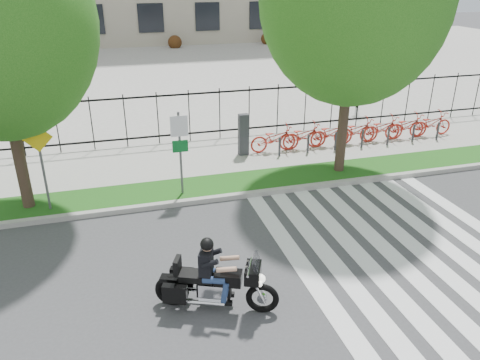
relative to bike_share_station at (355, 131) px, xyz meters
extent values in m
plane|color=#3C3C3F|center=(-7.22, -7.20, -0.64)|extent=(120.00, 120.00, 0.00)
cube|color=#9C9A93|center=(-7.22, -3.10, -0.57)|extent=(60.00, 0.20, 0.15)
cube|color=#1D5314|center=(-7.22, -2.25, -0.57)|extent=(60.00, 1.50, 0.15)
cube|color=gray|center=(-7.22, 0.25, -0.57)|extent=(60.00, 3.50, 0.15)
cube|color=gray|center=(-7.22, 17.80, -0.59)|extent=(80.00, 34.00, 0.10)
cylinder|color=black|center=(2.78, 4.80, 1.36)|extent=(0.14, 0.14, 4.00)
cylinder|color=black|center=(2.78, 4.80, 3.26)|extent=(0.06, 0.70, 0.70)
sphere|color=white|center=(2.43, 4.80, 3.36)|extent=(0.36, 0.36, 0.36)
sphere|color=white|center=(3.13, 4.80, 3.36)|extent=(0.36, 0.36, 0.36)
cylinder|color=#38261E|center=(-11.42, -2.25, 1.22)|extent=(0.32, 0.32, 3.42)
cylinder|color=#38261E|center=(-1.75, -2.25, 1.40)|extent=(0.32, 0.32, 3.78)
cube|color=#2D2D33|center=(-4.43, 0.00, 0.26)|extent=(0.35, 0.25, 1.50)
imported|color=red|center=(-3.23, 0.00, 0.00)|extent=(1.86, 0.65, 0.98)
cylinder|color=#2D2D33|center=(-3.23, -0.50, -0.14)|extent=(0.08, 0.08, 0.70)
imported|color=red|center=(-2.13, 0.00, 0.00)|extent=(1.86, 0.65, 0.98)
cylinder|color=#2D2D33|center=(-2.13, -0.50, -0.14)|extent=(0.08, 0.08, 0.70)
imported|color=red|center=(-1.03, 0.00, 0.00)|extent=(1.86, 0.65, 0.98)
cylinder|color=#2D2D33|center=(-1.03, -0.50, -0.14)|extent=(0.08, 0.08, 0.70)
imported|color=red|center=(0.07, 0.00, 0.00)|extent=(1.86, 0.65, 0.98)
cylinder|color=#2D2D33|center=(0.07, -0.50, -0.14)|extent=(0.08, 0.08, 0.70)
imported|color=red|center=(1.17, 0.00, 0.00)|extent=(1.86, 0.65, 0.98)
cylinder|color=#2D2D33|center=(1.17, -0.50, -0.14)|extent=(0.08, 0.08, 0.70)
imported|color=red|center=(2.27, 0.00, 0.00)|extent=(1.86, 0.65, 0.98)
cylinder|color=#2D2D33|center=(2.27, -0.50, -0.14)|extent=(0.08, 0.08, 0.70)
imported|color=red|center=(3.37, 0.00, 0.00)|extent=(1.86, 0.65, 0.98)
cylinder|color=#2D2D33|center=(3.37, -0.50, -0.14)|extent=(0.08, 0.08, 0.70)
cylinder|color=#59595B|center=(-7.09, -2.60, 0.76)|extent=(0.07, 0.07, 2.50)
cube|color=white|center=(-7.09, -2.64, 1.61)|extent=(0.50, 0.03, 0.60)
cube|color=#0C6626|center=(-7.09, -2.64, 1.01)|extent=(0.45, 0.03, 0.35)
cylinder|color=#59595B|center=(-10.82, -2.60, 0.71)|extent=(0.07, 0.07, 2.40)
cube|color=yellow|center=(-10.82, -2.64, 1.61)|extent=(0.78, 0.03, 0.78)
torus|color=black|center=(-6.41, -8.16, -0.31)|extent=(0.66, 0.38, 0.67)
torus|color=black|center=(-8.09, -7.44, -0.31)|extent=(0.70, 0.41, 0.71)
cube|color=black|center=(-6.59, -8.09, 0.27)|extent=(0.48, 0.60, 0.29)
cube|color=#26262B|center=(-6.52, -8.11, 0.50)|extent=(0.32, 0.50, 0.29)
cube|color=silver|center=(-7.30, -7.78, -0.21)|extent=(0.66, 0.53, 0.39)
cube|color=black|center=(-7.03, -7.89, 0.11)|extent=(0.62, 0.51, 0.25)
cube|color=black|center=(-7.61, -7.65, 0.09)|extent=(0.76, 0.59, 0.14)
cube|color=black|center=(-7.96, -7.49, 0.30)|extent=(0.22, 0.34, 0.33)
cube|color=black|center=(-8.08, -7.76, -0.16)|extent=(0.50, 0.33, 0.39)
cube|color=black|center=(-7.85, -7.23, -0.16)|extent=(0.50, 0.33, 0.39)
cube|color=black|center=(-7.43, -7.72, 0.44)|extent=(0.37, 0.45, 0.50)
sphere|color=tan|center=(-7.40, -7.73, 0.81)|extent=(0.22, 0.22, 0.22)
sphere|color=black|center=(-7.40, -7.73, 0.84)|extent=(0.26, 0.26, 0.26)
camera|label=1|loc=(-8.87, -15.23, 5.60)|focal=35.00mm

